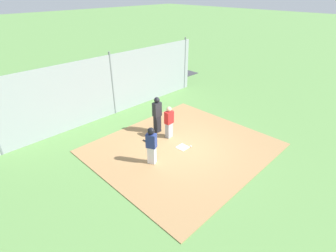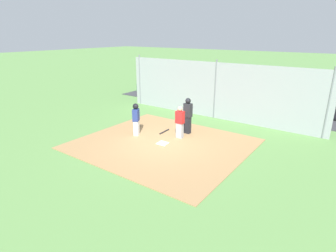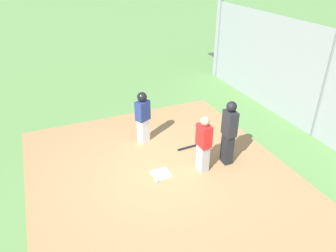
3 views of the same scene
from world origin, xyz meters
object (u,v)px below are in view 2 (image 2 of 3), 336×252
(home_plate, at_px, (163,143))
(parked_car_red, at_px, (276,102))
(umpire, at_px, (188,115))
(parked_car_green, at_px, (163,86))
(parked_car_dark, at_px, (335,107))
(baseball, at_px, (165,146))
(runner, at_px, (136,118))
(catcher, at_px, (180,122))
(baseball_bat, at_px, (164,131))

(home_plate, height_order, parked_car_red, parked_car_red)
(umpire, height_order, parked_car_green, umpire)
(umpire, bearing_deg, parked_car_dark, 145.67)
(home_plate, height_order, baseball, baseball)
(home_plate, xyz_separation_m, runner, (1.67, -0.13, 0.87))
(home_plate, bearing_deg, runner, -4.43)
(home_plate, xyz_separation_m, baseball, (-0.28, 0.23, 0.03))
(catcher, bearing_deg, runner, -66.91)
(umpire, height_order, parked_car_red, umpire)
(baseball_bat, distance_m, baseball, 1.84)
(home_plate, xyz_separation_m, catcher, (-0.22, -1.06, 0.77))
(runner, bearing_deg, catcher, -0.20)
(baseball_bat, bearing_deg, baseball, -146.12)
(home_plate, distance_m, catcher, 1.33)
(catcher, xyz_separation_m, parked_car_green, (6.67, -7.61, -0.20))
(umpire, bearing_deg, catcher, 5.27)
(home_plate, relative_size, baseball, 5.95)
(parked_car_red, bearing_deg, catcher, -100.58)
(umpire, height_order, baseball, umpire)
(parked_car_green, bearing_deg, baseball_bat, -60.14)
(catcher, bearing_deg, home_plate, -14.99)
(catcher, distance_m, runner, 2.11)
(parked_car_dark, bearing_deg, runner, -121.47)
(umpire, bearing_deg, runner, -45.58)
(home_plate, relative_size, baseball_bat, 0.55)
(umpire, height_order, runner, umpire)
(home_plate, bearing_deg, baseball_bat, -56.79)
(baseball, distance_m, parked_car_dark, 10.86)
(baseball_bat, relative_size, parked_car_green, 0.18)
(umpire, relative_size, runner, 1.13)
(home_plate, bearing_deg, catcher, -102.03)
(catcher, distance_m, umpire, 0.76)
(runner, bearing_deg, baseball, -36.63)
(baseball_bat, height_order, parked_car_dark, parked_car_dark)
(parked_car_dark, bearing_deg, baseball_bat, -121.71)
(catcher, height_order, parked_car_red, catcher)
(umpire, bearing_deg, baseball_bat, -58.59)
(runner, xyz_separation_m, parked_car_dark, (-7.38, -9.04, -0.30))
(baseball_bat, bearing_deg, umpire, -63.93)
(baseball, relative_size, parked_car_green, 0.02)
(parked_car_red, bearing_deg, baseball_bat, -108.02)
(baseball, xyz_separation_m, parked_car_red, (-2.23, -8.87, 0.55))
(catcher, relative_size, parked_car_green, 0.35)
(parked_car_red, bearing_deg, baseball, -97.90)
(catcher, xyz_separation_m, baseball, (-0.06, 1.28, -0.75))
(home_plate, distance_m, baseball_bat, 1.49)
(parked_car_red, xyz_separation_m, parked_car_green, (8.96, -0.03, 0.00))
(parked_car_dark, bearing_deg, parked_car_red, -162.84)
(baseball_bat, bearing_deg, parked_car_dark, -42.30)
(home_plate, relative_size, parked_car_green, 0.10)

